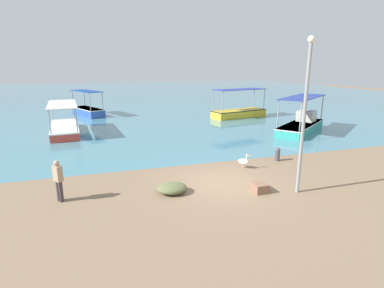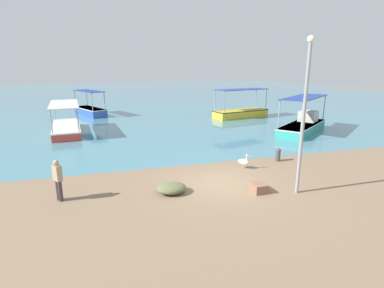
# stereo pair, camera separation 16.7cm
# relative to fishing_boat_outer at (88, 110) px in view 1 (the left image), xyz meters

# --- Properties ---
(ground) EXTENTS (120.00, 120.00, 0.00)m
(ground) POSITION_rel_fishing_boat_outer_xyz_m (6.34, -22.68, -0.56)
(ground) COLOR #876C51
(harbor_water) EXTENTS (110.00, 90.00, 0.00)m
(harbor_water) POSITION_rel_fishing_boat_outer_xyz_m (6.34, 25.32, -0.56)
(harbor_water) COLOR teal
(harbor_water) RESTS_ON ground
(fishing_boat_outer) EXTENTS (3.65, 5.36, 2.65)m
(fishing_boat_outer) POSITION_rel_fishing_boat_outer_xyz_m (0.00, 0.00, 0.00)
(fishing_boat_outer) COLOR #3054AB
(fishing_boat_outer) RESTS_ON harbor_water
(fishing_boat_far_right) EXTENTS (2.70, 6.86, 2.35)m
(fishing_boat_far_right) POSITION_rel_fishing_boat_outer_xyz_m (-1.55, -9.01, -0.08)
(fishing_boat_far_right) COLOR #CF3F31
(fishing_boat_far_right) RESTS_ON harbor_water
(fishing_boat_near_left) EXTENTS (6.24, 3.21, 2.93)m
(fishing_boat_near_left) POSITION_rel_fishing_boat_outer_xyz_m (15.23, -6.01, 0.01)
(fishing_boat_near_left) COLOR gold
(fishing_boat_near_left) RESTS_ON harbor_water
(fishing_boat_center) EXTENTS (6.57, 5.62, 2.85)m
(fishing_boat_center) POSITION_rel_fishing_boat_outer_xyz_m (16.94, -14.09, 0.06)
(fishing_boat_center) COLOR teal
(fishing_boat_center) RESTS_ON harbor_water
(pelican) EXTENTS (0.62, 0.68, 0.80)m
(pelican) POSITION_rel_fishing_boat_outer_xyz_m (8.24, -21.07, -0.19)
(pelican) COLOR #E0997A
(pelican) RESTS_ON ground
(lamp_post) EXTENTS (0.28, 0.28, 6.30)m
(lamp_post) POSITION_rel_fishing_boat_outer_xyz_m (9.02, -24.52, 2.95)
(lamp_post) COLOR gray
(lamp_post) RESTS_ON ground
(mooring_bollard) EXTENTS (0.30, 0.30, 0.76)m
(mooring_bollard) POSITION_rel_fishing_boat_outer_xyz_m (10.66, -20.43, -0.16)
(mooring_bollard) COLOR #47474C
(mooring_bollard) RESTS_ON ground
(fisherman_standing) EXTENTS (0.41, 0.45, 1.69)m
(fisherman_standing) POSITION_rel_fishing_boat_outer_xyz_m (-0.49, -22.51, 0.34)
(fisherman_standing) COLOR #3E3336
(fisherman_standing) RESTS_ON ground
(net_pile) EXTENTS (1.25, 1.06, 0.42)m
(net_pile) POSITION_rel_fishing_boat_outer_xyz_m (3.92, -23.04, -0.35)
(net_pile) COLOR #636942
(net_pile) RESTS_ON ground
(cargo_crate) EXTENTS (0.59, 0.68, 0.38)m
(cargo_crate) POSITION_rel_fishing_boat_outer_xyz_m (7.50, -24.03, -0.37)
(cargo_crate) COLOR #875E47
(cargo_crate) RESTS_ON ground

